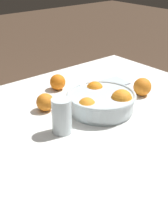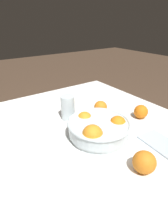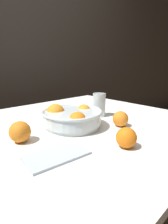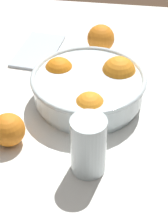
{
  "view_description": "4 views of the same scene",
  "coord_description": "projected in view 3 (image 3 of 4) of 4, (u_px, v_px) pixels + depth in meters",
  "views": [
    {
      "loc": [
        0.72,
        0.77,
        1.31
      ],
      "look_at": [
        0.07,
        -0.01,
        0.79
      ],
      "focal_mm": 50.0,
      "sensor_mm": 36.0,
      "label": 1
    },
    {
      "loc": [
        -0.52,
        0.38,
        1.2
      ],
      "look_at": [
        0.1,
        -0.04,
        0.81
      ],
      "focal_mm": 28.0,
      "sensor_mm": 36.0,
      "label": 2
    },
    {
      "loc": [
        -0.5,
        -0.62,
        1.02
      ],
      "look_at": [
        0.04,
        -0.02,
        0.8
      ],
      "focal_mm": 28.0,
      "sensor_mm": 36.0,
      "label": 3
    },
    {
      "loc": [
        0.67,
        0.07,
        1.31
      ],
      "look_at": [
        0.08,
        -0.02,
        0.81
      ],
      "focal_mm": 60.0,
      "sensor_mm": 36.0,
      "label": 4
    }
  ],
  "objects": [
    {
      "name": "orange_loose_front",
      "position": [
        20.0,
        132.0,
        0.63
      ],
      "size": [
        0.08,
        0.08,
        0.08
      ],
      "primitive_type": "sphere",
      "color": "orange",
      "rests_on": "dining_table"
    },
    {
      "name": "napkin",
      "position": [
        57.0,
        155.0,
        0.54
      ],
      "size": [
        0.2,
        0.13,
        0.01
      ],
      "primitive_type": "cube",
      "rotation": [
        0.0,
        0.0,
        -0.1
      ],
      "color": "silver",
      "rests_on": "dining_table"
    },
    {
      "name": "dining_table",
      "position": [
        74.0,
        138.0,
        0.86
      ],
      "size": [
        1.19,
        1.04,
        0.75
      ],
      "color": "white",
      "rests_on": "ground_plane"
    },
    {
      "name": "fruit_bowl",
      "position": [
        72.0,
        117.0,
        0.79
      ],
      "size": [
        0.27,
        0.27,
        0.1
      ],
      "color": "silver",
      "rests_on": "dining_table"
    },
    {
      "name": "orange_loose_near_bowl",
      "position": [
        126.0,
        138.0,
        0.59
      ],
      "size": [
        0.07,
        0.07,
        0.07
      ],
      "primitive_type": "sphere",
      "color": "orange",
      "rests_on": "dining_table"
    },
    {
      "name": "orange_loose_aside",
      "position": [
        120.0,
        119.0,
        0.79
      ],
      "size": [
        0.07,
        0.07,
        0.07
      ],
      "primitive_type": "sphere",
      "color": "orange",
      "rests_on": "dining_table"
    },
    {
      "name": "juice_glass",
      "position": [
        99.0,
        106.0,
        0.94
      ],
      "size": [
        0.07,
        0.07,
        0.13
      ],
      "color": "#F4A314",
      "rests_on": "dining_table"
    }
  ]
}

